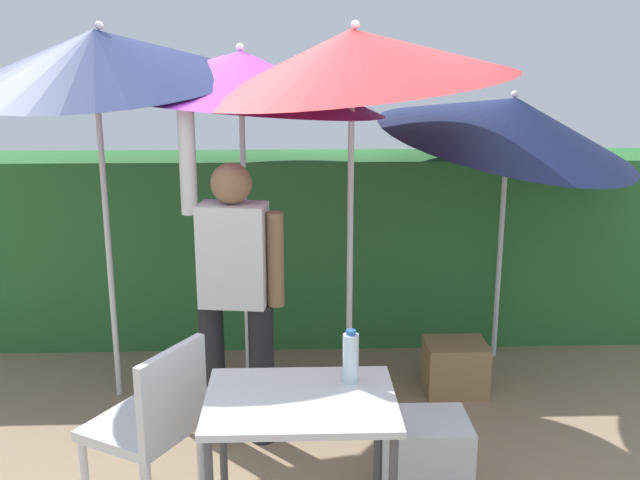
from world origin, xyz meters
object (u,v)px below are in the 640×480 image
Objects in this scene: chair_plastic at (153,421)px; crate_cardboard at (455,367)px; umbrella_orange at (98,56)px; cooler_box at (423,458)px; umbrella_rainbow at (241,78)px; umbrella_yellow at (511,121)px; umbrella_navy at (354,59)px; person_vendor at (234,284)px; bottle_water at (351,357)px; folding_table at (301,418)px.

crate_cardboard is at bearing 36.98° from chair_plastic.
cooler_box is at bearing -33.94° from umbrella_orange.
umbrella_yellow is (1.80, 0.35, -0.30)m from umbrella_rainbow.
umbrella_orange is 2.14m from chair_plastic.
umbrella_navy is 1.41m from person_vendor.
bottle_water is (-0.80, -1.41, 0.70)m from crate_cardboard.
umbrella_navy is 6.18× the size of crate_cardboard.
umbrella_yellow reaches higher than chair_plastic.
bottle_water is at bearing 33.54° from folding_table.
umbrella_rainbow is 2.16m from chair_plastic.
cooler_box is 0.86m from folding_table.
umbrella_yellow is at bearing 53.63° from crate_cardboard.
umbrella_rainbow reaches higher than bottle_water.
umbrella_yellow is at bearing 41.25° from chair_plastic.
chair_plastic reaches higher than folding_table.
umbrella_yellow reaches higher than folding_table.
umbrella_yellow reaches higher than bottle_water.
umbrella_rainbow is 0.79m from umbrella_navy.
umbrella_yellow is at bearing 32.32° from person_vendor.
bottle_water is (1.37, -1.45, -1.26)m from umbrella_orange.
chair_plastic is 0.75m from folding_table.
crate_cardboard is at bearing 14.68° from umbrella_navy.
folding_table is (-1.45, -2.15, -1.04)m from umbrella_yellow.
folding_table is (0.35, -1.01, -0.27)m from person_vendor.
umbrella_navy reaches higher than bottle_water.
umbrella_rainbow is 0.84m from umbrella_orange.
umbrella_rainbow is at bearing 89.43° from person_vendor.
crate_cardboard is 1.92m from folding_table.
umbrella_rainbow reaches higher than person_vendor.
person_vendor is at bearing 148.06° from cooler_box.
crate_cardboard is 0.49× the size of folding_table.
umbrella_orange reaches higher than cooler_box.
umbrella_rainbow is 1.05× the size of umbrella_yellow.
umbrella_yellow is at bearing 55.91° from folding_table.
folding_table is at bearing -123.18° from crate_cardboard.
cooler_box is 0.81m from bottle_water.
umbrella_navy reaches higher than cooler_box.
umbrella_yellow is 2.50m from bottle_water.
umbrella_rainbow is 2.08m from bottle_water.
cooler_box is (-0.85, -1.74, -1.50)m from umbrella_yellow.
umbrella_rainbow is 9.39× the size of bottle_water.
crate_cardboard is at bearing 70.16° from cooler_box.
umbrella_yellow is 1.14× the size of person_vendor.
chair_plastic is (-0.34, -1.52, -1.50)m from umbrella_rainbow.
cooler_box is (0.29, -0.96, -1.91)m from umbrella_navy.
chair_plastic is 2.27× the size of crate_cardboard.
folding_table reaches higher than crate_cardboard.
umbrella_navy is at bearing 106.72° from cooler_box.
umbrella_rainbow is at bearing 100.84° from folding_table.
umbrella_navy reaches higher than person_vendor.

